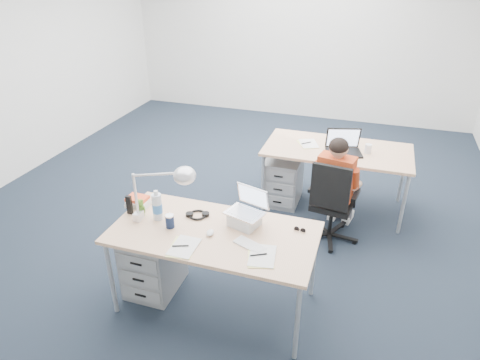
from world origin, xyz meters
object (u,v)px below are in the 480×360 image
at_px(headphones, 198,214).
at_px(book_stack, 138,202).
at_px(computer_mouse, 210,233).
at_px(water_bottle, 157,205).
at_px(desk_near, 214,236).
at_px(dark_laptop, 345,142).
at_px(far_cup, 368,149).
at_px(drawer_pedestal_near, 154,262).
at_px(bear_figurine, 140,207).
at_px(can_koozie, 170,221).
at_px(desk_lamp, 154,193).
at_px(desk_far, 337,153).
at_px(sunglasses, 300,230).
at_px(cordless_phone, 129,205).
at_px(seated_person, 338,185).
at_px(silver_laptop, 245,209).
at_px(wireless_keyboard, 250,245).
at_px(office_chair, 330,217).
at_px(drawer_pedestal_far, 283,180).

bearing_deg(headphones, book_stack, 161.80).
distance_m(computer_mouse, water_bottle, 0.50).
distance_m(desk_near, headphones, 0.27).
bearing_deg(dark_laptop, far_cup, 5.05).
xyz_separation_m(drawer_pedestal_near, headphones, (0.37, 0.14, 0.47)).
bearing_deg(bear_figurine, far_cup, 72.56).
xyz_separation_m(can_koozie, desk_lamp, (-0.12, 0.02, 0.22)).
height_order(desk_far, sunglasses, sunglasses).
distance_m(bear_figurine, desk_lamp, 0.27).
distance_m(computer_mouse, cordless_phone, 0.75).
relative_size(seated_person, sunglasses, 11.59).
bearing_deg(cordless_phone, bear_figurine, -3.30).
height_order(computer_mouse, desk_lamp, desk_lamp).
height_order(headphones, bear_figurine, bear_figurine).
height_order(sunglasses, desk_lamp, desk_lamp).
bearing_deg(drawer_pedestal_near, bear_figurine, 179.35).
bearing_deg(silver_laptop, desk_lamp, -147.23).
xyz_separation_m(drawer_pedestal_near, bear_figurine, (-0.07, 0.00, 0.54)).
distance_m(desk_far, bear_figurine, 2.34).
bearing_deg(headphones, wireless_keyboard, -44.92).
bearing_deg(book_stack, far_cup, 44.15).
height_order(office_chair, drawer_pedestal_far, office_chair).
bearing_deg(sunglasses, can_koozie, -156.65).
distance_m(office_chair, book_stack, 1.94).
bearing_deg(sunglasses, wireless_keyboard, -127.90).
xyz_separation_m(water_bottle, far_cup, (1.54, 1.87, -0.08)).
bearing_deg(computer_mouse, drawer_pedestal_far, 75.48).
bearing_deg(drawer_pedestal_far, wireless_keyboard, -84.83).
bearing_deg(book_stack, water_bottle, -26.01).
relative_size(desk_far, bear_figurine, 9.95).
distance_m(drawer_pedestal_near, desk_lamp, 0.74).
height_order(seated_person, drawer_pedestal_near, seated_person).
xyz_separation_m(drawer_pedestal_near, far_cup, (1.63, 1.88, 0.51)).
bearing_deg(silver_laptop, desk_near, -124.84).
height_order(silver_laptop, wireless_keyboard, silver_laptop).
bearing_deg(seated_person, can_koozie, -117.56).
distance_m(office_chair, drawer_pedestal_far, 0.89).
relative_size(bear_figurine, desk_lamp, 0.29).
xyz_separation_m(office_chair, headphones, (-0.99, -1.07, 0.49)).
distance_m(headphones, bear_figurine, 0.47).
relative_size(drawer_pedestal_far, far_cup, 5.47).
distance_m(cordless_phone, far_cup, 2.60).
xyz_separation_m(cordless_phone, desk_lamp, (0.28, -0.06, 0.20)).
relative_size(sunglasses, desk_lamp, 0.17).
xyz_separation_m(office_chair, wireless_keyboard, (-0.46, -1.32, 0.48)).
relative_size(silver_laptop, headphones, 1.54).
xyz_separation_m(office_chair, drawer_pedestal_near, (-1.36, -1.21, 0.02)).
height_order(office_chair, water_bottle, water_bottle).
bearing_deg(desk_far, desk_near, -110.76).
relative_size(wireless_keyboard, headphones, 1.28).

